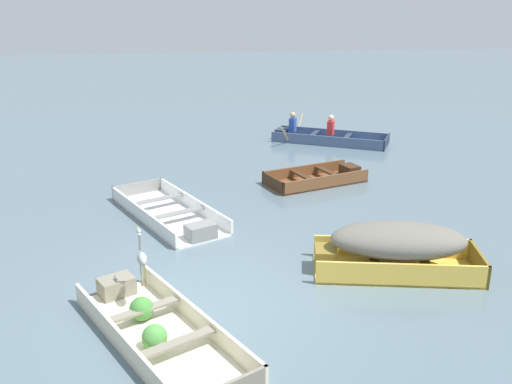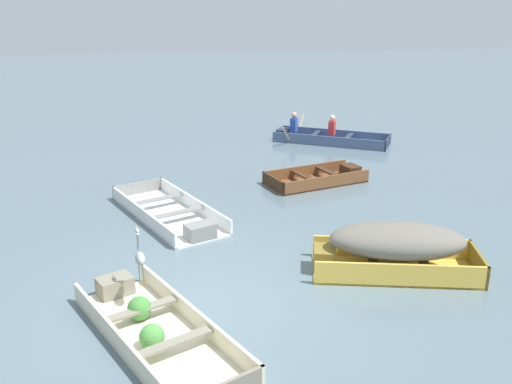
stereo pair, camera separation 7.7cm
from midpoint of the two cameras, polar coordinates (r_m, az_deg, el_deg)
ground_plane at (r=8.84m, az=-5.10°, el=-10.85°), size 80.00×80.00×0.00m
dinghy_cream_foreground at (r=8.08m, az=-10.40°, el=-13.21°), size 2.52×3.45×0.39m
skiff_wooden_brown_near_moored at (r=14.24m, az=6.19°, el=1.42°), size 2.64×1.76×0.32m
skiff_yellow_mid_moored at (r=9.73m, az=13.63°, el=-5.16°), size 2.90×1.66×0.87m
skiff_white_far_moored at (r=11.97m, az=-8.69°, el=-2.20°), size 2.48×3.47×0.32m
rowboat_slate_blue_with_crew at (r=18.22m, az=6.65°, el=5.49°), size 3.63×2.95×0.89m
heron_on_dinghy at (r=8.38m, az=-11.60°, el=-6.38°), size 0.19×0.46×0.84m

